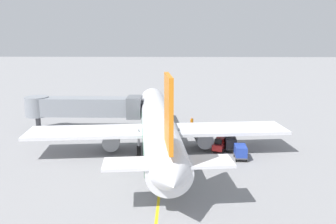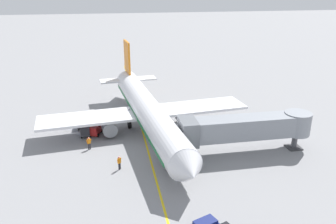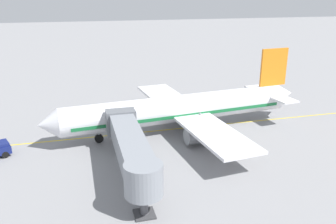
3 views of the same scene
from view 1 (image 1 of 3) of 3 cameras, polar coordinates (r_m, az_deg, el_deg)
ground_plane at (r=40.30m, az=-0.73°, el=-6.94°), size 400.00×400.00×0.00m
gate_lead_in_line at (r=40.30m, az=-0.73°, el=-6.93°), size 0.24×80.00×0.01m
parked_airliner at (r=40.75m, az=-1.70°, el=-2.04°), size 30.39×37.35×10.63m
jet_bridge at (r=50.99m, az=-13.84°, el=0.84°), size 16.87×3.50×4.98m
pushback_tractor at (r=64.92m, az=-2.87°, el=1.48°), size 3.65×4.90×2.40m
baggage_tug_lead at (r=41.66m, az=8.52°, el=-5.40°), size 1.96×2.75×1.62m
baggage_cart_front at (r=41.88m, az=10.33°, el=-5.03°), size 1.39×2.92×1.58m
baggage_cart_second_in_train at (r=39.06m, az=11.95°, el=-6.38°), size 1.39×2.92×1.58m
ground_crew_wing_walker at (r=51.13m, az=3.98°, el=-1.67°), size 0.54×0.60×1.69m
ground_crew_loader at (r=45.90m, az=8.77°, el=-3.42°), size 0.69×0.39×1.69m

